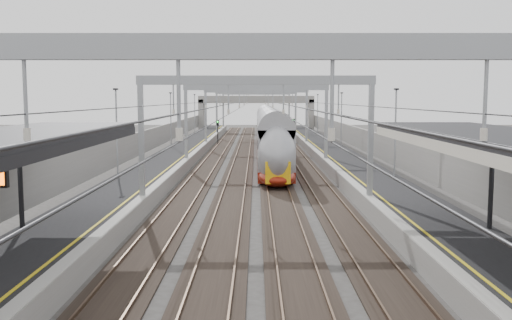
{
  "coord_description": "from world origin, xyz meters",
  "views": [
    {
      "loc": [
        0.02,
        -9.2,
        6.35
      ],
      "look_at": [
        0.0,
        28.5,
        2.29
      ],
      "focal_mm": 40.0,
      "sensor_mm": 36.0,
      "label": 1
    }
  ],
  "objects": [
    {
      "name": "platform_left",
      "position": [
        -8.0,
        45.0,
        0.5
      ],
      "size": [
        4.0,
        120.0,
        1.0
      ],
      "primitive_type": "cube",
      "color": "black",
      "rests_on": "ground"
    },
    {
      "name": "tracks",
      "position": [
        0.0,
        45.0,
        0.05
      ],
      "size": [
        11.4,
        140.0,
        0.2
      ],
      "color": "black",
      "rests_on": "ground"
    },
    {
      "name": "signal_red_near",
      "position": [
        3.2,
        69.44,
        2.42
      ],
      "size": [
        0.32,
        0.32,
        3.48
      ],
      "color": "black",
      "rests_on": "ground"
    },
    {
      "name": "overbridge",
      "position": [
        0.0,
        100.0,
        5.31
      ],
      "size": [
        22.0,
        2.2,
        6.9
      ],
      "color": "gray",
      "rests_on": "ground"
    },
    {
      "name": "platform_right",
      "position": [
        8.0,
        45.0,
        0.5
      ],
      "size": [
        4.0,
        120.0,
        1.0
      ],
      "primitive_type": "cube",
      "color": "black",
      "rests_on": "ground"
    },
    {
      "name": "overhead_line",
      "position": [
        0.0,
        51.62,
        6.14
      ],
      "size": [
        13.0,
        140.0,
        6.6
      ],
      "color": "#919499",
      "rests_on": "platform_left"
    },
    {
      "name": "signal_red_far",
      "position": [
        5.4,
        73.2,
        2.42
      ],
      "size": [
        0.32,
        0.32,
        3.48
      ],
      "color": "black",
      "rests_on": "ground"
    },
    {
      "name": "signal_green",
      "position": [
        -5.2,
        67.86,
        2.42
      ],
      "size": [
        0.32,
        0.32,
        3.48
      ],
      "color": "black",
      "rests_on": "ground"
    },
    {
      "name": "wall_left",
      "position": [
        -11.2,
        45.0,
        1.6
      ],
      "size": [
        0.3,
        120.0,
        3.2
      ],
      "primitive_type": "cube",
      "color": "gray",
      "rests_on": "ground"
    },
    {
      "name": "wall_right",
      "position": [
        11.2,
        45.0,
        1.6
      ],
      "size": [
        0.3,
        120.0,
        3.2
      ],
      "primitive_type": "cube",
      "color": "gray",
      "rests_on": "ground"
    },
    {
      "name": "train",
      "position": [
        1.5,
        52.66,
        2.14
      ],
      "size": [
        2.76,
        50.29,
        4.36
      ],
      "color": "maroon",
      "rests_on": "ground"
    }
  ]
}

